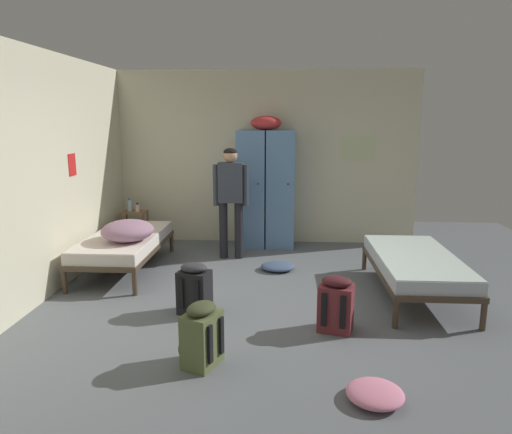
# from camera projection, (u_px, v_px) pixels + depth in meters

# --- Properties ---
(ground_plane) EXTENTS (9.10, 9.10, 0.00)m
(ground_plane) POSITION_uv_depth(u_px,v_px,m) (254.00, 307.00, 5.15)
(ground_plane) COLOR slate
(room_backdrop) EXTENTS (4.89, 5.75, 2.79)m
(room_backdrop) POSITION_uv_depth(u_px,v_px,m) (163.00, 167.00, 6.24)
(room_backdrop) COLOR beige
(room_backdrop) RESTS_ON ground_plane
(locker_bank) EXTENTS (0.90, 0.55, 2.07)m
(locker_bank) POSITION_uv_depth(u_px,v_px,m) (266.00, 187.00, 7.46)
(locker_bank) COLOR #5B84B2
(locker_bank) RESTS_ON ground_plane
(shelf_unit) EXTENTS (0.38, 0.30, 0.57)m
(shelf_unit) POSITION_uv_depth(u_px,v_px,m) (135.00, 225.00, 7.59)
(shelf_unit) COLOR brown
(shelf_unit) RESTS_ON ground_plane
(bed_left_rear) EXTENTS (0.90, 1.90, 0.49)m
(bed_left_rear) POSITION_uv_depth(u_px,v_px,m) (124.00, 243.00, 6.35)
(bed_left_rear) COLOR #473828
(bed_left_rear) RESTS_ON ground_plane
(bed_right) EXTENTS (0.90, 1.90, 0.49)m
(bed_right) POSITION_uv_depth(u_px,v_px,m) (415.00, 264.00, 5.43)
(bed_right) COLOR #473828
(bed_right) RESTS_ON ground_plane
(bedding_heap) EXTENTS (0.66, 0.72, 0.26)m
(bedding_heap) POSITION_uv_depth(u_px,v_px,m) (128.00, 230.00, 6.02)
(bedding_heap) COLOR gray
(bedding_heap) RESTS_ON bed_left_rear
(person_traveler) EXTENTS (0.51, 0.21, 1.62)m
(person_traveler) POSITION_uv_depth(u_px,v_px,m) (231.00, 193.00, 6.79)
(person_traveler) COLOR black
(person_traveler) RESTS_ON ground_plane
(water_bottle) EXTENTS (0.06, 0.06, 0.21)m
(water_bottle) POSITION_uv_depth(u_px,v_px,m) (129.00, 205.00, 7.55)
(water_bottle) COLOR #B2DBEA
(water_bottle) RESTS_ON shelf_unit
(lotion_bottle) EXTENTS (0.06, 0.06, 0.15)m
(lotion_bottle) POSITION_uv_depth(u_px,v_px,m) (138.00, 208.00, 7.48)
(lotion_bottle) COLOR beige
(lotion_bottle) RESTS_ON shelf_unit
(backpack_black) EXTENTS (0.37, 0.39, 0.55)m
(backpack_black) POSITION_uv_depth(u_px,v_px,m) (195.00, 289.00, 4.96)
(backpack_black) COLOR black
(backpack_black) RESTS_ON ground_plane
(backpack_maroon) EXTENTS (0.37, 0.39, 0.55)m
(backpack_maroon) POSITION_uv_depth(u_px,v_px,m) (336.00, 305.00, 4.54)
(backpack_maroon) COLOR maroon
(backpack_maroon) RESTS_ON ground_plane
(backpack_olive) EXTENTS (0.40, 0.39, 0.55)m
(backpack_olive) POSITION_uv_depth(u_px,v_px,m) (201.00, 336.00, 3.90)
(backpack_olive) COLOR #566038
(backpack_olive) RESTS_ON ground_plane
(clothes_pile_denim) EXTENTS (0.46, 0.40, 0.10)m
(clothes_pile_denim) POSITION_uv_depth(u_px,v_px,m) (278.00, 266.00, 6.41)
(clothes_pile_denim) COLOR #42567A
(clothes_pile_denim) RESTS_ON ground_plane
(clothes_pile_pink) EXTENTS (0.42, 0.42, 0.11)m
(clothes_pile_pink) POSITION_uv_depth(u_px,v_px,m) (375.00, 394.00, 3.43)
(clothes_pile_pink) COLOR pink
(clothes_pile_pink) RESTS_ON ground_plane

